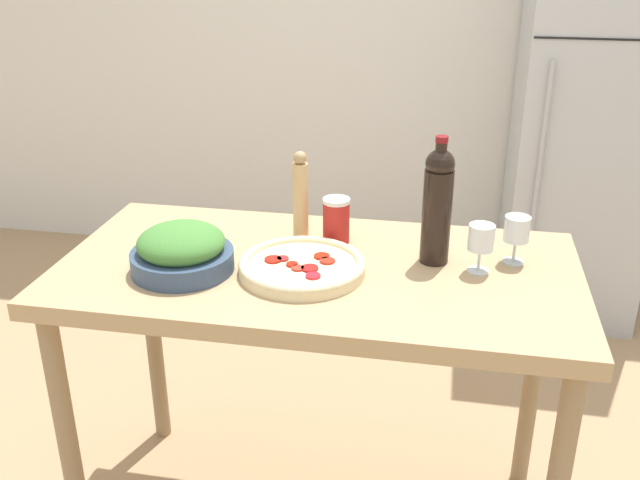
% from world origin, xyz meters
% --- Properties ---
extents(wall_back, '(6.40, 0.08, 2.60)m').
position_xyz_m(wall_back, '(-0.00, 2.05, 1.30)').
color(wall_back, silver).
rests_on(wall_back, ground_plane).
extents(refrigerator, '(0.61, 0.68, 1.89)m').
position_xyz_m(refrigerator, '(0.93, 1.67, 0.94)').
color(refrigerator, '#B7BCC1').
rests_on(refrigerator, ground_plane).
extents(prep_counter, '(1.43, 0.72, 0.91)m').
position_xyz_m(prep_counter, '(0.00, 0.00, 0.81)').
color(prep_counter, tan).
rests_on(prep_counter, ground_plane).
extents(wine_bottle, '(0.08, 0.08, 0.36)m').
position_xyz_m(wine_bottle, '(0.31, 0.09, 1.08)').
color(wine_bottle, black).
rests_on(wine_bottle, prep_counter).
extents(wine_glass_near, '(0.07, 0.07, 0.14)m').
position_xyz_m(wine_glass_near, '(0.44, 0.04, 1.00)').
color(wine_glass_near, silver).
rests_on(wine_glass_near, prep_counter).
extents(wine_glass_far, '(0.07, 0.07, 0.14)m').
position_xyz_m(wine_glass_far, '(0.53, 0.12, 1.00)').
color(wine_glass_far, silver).
rests_on(wine_glass_far, prep_counter).
extents(pepper_mill, '(0.05, 0.05, 0.27)m').
position_xyz_m(pepper_mill, '(-0.09, 0.19, 1.04)').
color(pepper_mill, tan).
rests_on(pepper_mill, prep_counter).
extents(salad_bowl, '(0.28, 0.28, 0.13)m').
position_xyz_m(salad_bowl, '(-0.35, -0.10, 0.97)').
color(salad_bowl, '#384C6B').
rests_on(salad_bowl, prep_counter).
extents(homemade_pizza, '(0.34, 0.34, 0.04)m').
position_xyz_m(homemade_pizza, '(-0.03, -0.06, 0.93)').
color(homemade_pizza, beige).
rests_on(homemade_pizza, prep_counter).
extents(salt_canister, '(0.08, 0.08, 0.14)m').
position_xyz_m(salt_canister, '(0.02, 0.17, 0.98)').
color(salt_canister, '#B2231E').
rests_on(salt_canister, prep_counter).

